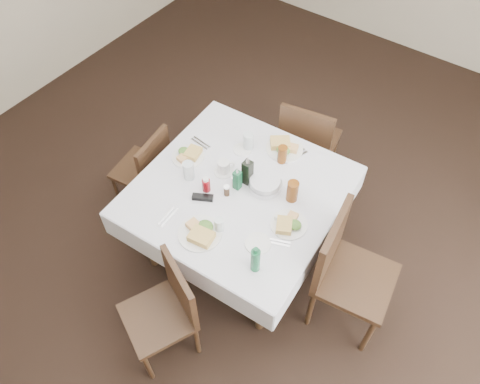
{
  "coord_description": "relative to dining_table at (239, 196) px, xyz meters",
  "views": [
    {
      "loc": [
        1.15,
        -1.6,
        3.31
      ],
      "look_at": [
        -0.01,
        0.01,
        0.8
      ],
      "focal_mm": 35.0,
      "sensor_mm": 36.0,
      "label": 1
    }
  ],
  "objects": [
    {
      "name": "iced_tea_b",
      "position": [
        0.34,
        0.14,
        0.16
      ],
      "size": [
        0.08,
        0.08,
        0.17
      ],
      "color": "brown",
      "rests_on": "dining_table"
    },
    {
      "name": "cutlery_s",
      "position": [
        -0.24,
        -0.47,
        0.08
      ],
      "size": [
        0.05,
        0.18,
        0.01
      ],
      "color": "silver",
      "rests_on": "dining_table"
    },
    {
      "name": "water_e",
      "position": [
        0.33,
        0.14,
        0.13
      ],
      "size": [
        0.06,
        0.06,
        0.11
      ],
      "color": "silver",
      "rests_on": "dining_table"
    },
    {
      "name": "cutlery_n",
      "position": [
        0.16,
        0.5,
        0.08
      ],
      "size": [
        0.12,
        0.21,
        0.01
      ],
      "color": "silver",
      "rests_on": "dining_table"
    },
    {
      "name": "chair_west",
      "position": [
        -0.87,
        -0.06,
        -0.21
      ],
      "size": [
        0.44,
        0.44,
        0.82
      ],
      "color": "#302112",
      "rests_on": "ground"
    },
    {
      "name": "oil_cruet_dark",
      "position": [
        0.01,
        0.09,
        0.19
      ],
      "size": [
        0.06,
        0.06,
        0.26
      ],
      "color": "black",
      "rests_on": "dining_table"
    },
    {
      "name": "salt_shaker",
      "position": [
        -0.05,
        0.01,
        0.12
      ],
      "size": [
        0.04,
        0.04,
        0.09
      ],
      "color": "white",
      "rests_on": "dining_table"
    },
    {
      "name": "side_plate_a",
      "position": [
        -0.2,
        0.32,
        0.08
      ],
      "size": [
        0.14,
        0.14,
        0.01
      ],
      "color": "white",
      "rests_on": "dining_table"
    },
    {
      "name": "chair_south",
      "position": [
        0.07,
        -0.88,
        -0.18
      ],
      "size": [
        0.55,
        0.55,
        0.88
      ],
      "color": "#302112",
      "rests_on": "ground"
    },
    {
      "name": "cutlery_e",
      "position": [
        0.46,
        -0.21,
        0.08
      ],
      "size": [
        0.17,
        0.1,
        0.01
      ],
      "color": "silver",
      "rests_on": "dining_table"
    },
    {
      "name": "bread_basket",
      "position": [
        0.14,
        0.12,
        0.12
      ],
      "size": [
        0.24,
        0.24,
        0.08
      ],
      "color": "silver",
      "rests_on": "dining_table"
    },
    {
      "name": "dining_table",
      "position": [
        0.0,
        0.0,
        0.0
      ],
      "size": [
        1.43,
        1.43,
        0.76
      ],
      "color": "#302112",
      "rests_on": "ground"
    },
    {
      "name": "meal_east",
      "position": [
        0.45,
        -0.06,
        0.1
      ],
      "size": [
        0.25,
        0.25,
        0.05
      ],
      "color": "white",
      "rests_on": "dining_table"
    },
    {
      "name": "water_w",
      "position": [
        -0.35,
        -0.12,
        0.15
      ],
      "size": [
        0.08,
        0.08,
        0.14
      ],
      "color": "silver",
      "rests_on": "dining_table"
    },
    {
      "name": "sugar_caddy",
      "position": [
        0.39,
        -0.06,
        0.1
      ],
      "size": [
        0.1,
        0.06,
        0.05
      ],
      "color": "white",
      "rests_on": "dining_table"
    },
    {
      "name": "chair_east",
      "position": [
        0.87,
        -0.01,
        -0.1
      ],
      "size": [
        0.55,
        0.55,
        1.02
      ],
      "color": "#302112",
      "rests_on": "ground"
    },
    {
      "name": "oil_cruet_green",
      "position": [
        -0.02,
        0.01,
        0.17
      ],
      "size": [
        0.05,
        0.05,
        0.2
      ],
      "color": "#165E36",
      "rests_on": "dining_table"
    },
    {
      "name": "meal_west",
      "position": [
        -0.48,
        0.04,
        0.1
      ],
      "size": [
        0.24,
        0.24,
        0.05
      ],
      "color": "white",
      "rests_on": "dining_table"
    },
    {
      "name": "room_shell",
      "position": [
        0.05,
        -0.05,
        1.03
      ],
      "size": [
        6.04,
        7.04,
        2.8
      ],
      "color": "beige",
      "rests_on": "ground"
    },
    {
      "name": "cutlery_w",
      "position": [
        -0.49,
        0.19,
        0.08
      ],
      "size": [
        0.17,
        0.06,
        0.01
      ],
      "color": "silver",
      "rests_on": "dining_table"
    },
    {
      "name": "coffee_mug",
      "position": [
        -0.18,
        0.07,
        0.13
      ],
      "size": [
        0.14,
        0.14,
        0.1
      ],
      "color": "white",
      "rests_on": "dining_table"
    },
    {
      "name": "green_bottle",
      "position": [
        0.44,
        -0.45,
        0.18
      ],
      "size": [
        0.06,
        0.06,
        0.23
      ],
      "color": "#165E36",
      "rests_on": "dining_table"
    },
    {
      "name": "side_plate_b",
      "position": [
        0.36,
        -0.29,
        0.08
      ],
      "size": [
        0.17,
        0.17,
        0.01
      ],
      "color": "white",
      "rests_on": "dining_table"
    },
    {
      "name": "chair_north",
      "position": [
        0.05,
        0.91,
        -0.15
      ],
      "size": [
        0.51,
        0.51,
        0.93
      ],
      "color": "#302112",
      "rests_on": "ground"
    },
    {
      "name": "meal_south",
      "position": [
        0.02,
        -0.45,
        0.1
      ],
      "size": [
        0.29,
        0.29,
        0.06
      ],
      "color": "white",
      "rests_on": "dining_table"
    },
    {
      "name": "sunglasses",
      "position": [
        -0.15,
        -0.21,
        0.09
      ],
      "size": [
        0.15,
        0.11,
        0.03
      ],
      "color": "black",
      "rests_on": "dining_table"
    },
    {
      "name": "meal_north",
      "position": [
        0.05,
        0.51,
        0.1
      ],
      "size": [
        0.28,
        0.28,
        0.06
      ],
      "color": "white",
      "rests_on": "dining_table"
    },
    {
      "name": "pepper_shaker",
      "position": [
        -0.04,
        -0.09,
        0.12
      ],
      "size": [
        0.04,
        0.04,
        0.09
      ],
      "color": "#442D1B",
      "rests_on": "dining_table"
    },
    {
      "name": "iced_tea_a",
      "position": [
        0.1,
        0.4,
        0.15
      ],
      "size": [
        0.07,
        0.07,
        0.14
      ],
      "color": "brown",
      "rests_on": "dining_table"
    },
    {
      "name": "water_s",
      "position": [
        0.1,
        -0.35,
        0.13
      ],
      "size": [
        0.06,
        0.06,
        0.11
      ],
      "color": "silver",
      "rests_on": "dining_table"
    },
    {
      "name": "ketchup_bottle",
      "position": [
        -0.18,
        -0.14,
        0.14
      ],
      "size": [
        0.06,
        0.06,
        0.12
      ],
      "color": "maroon",
      "rests_on": "dining_table"
    },
    {
      "name": "water_n",
      "position": [
        -0.17,
        0.36,
        0.15
      ],
      "size": [
        0.07,
        0.07,
        0.14
      ],
      "color": "silver",
      "rests_on": "dining_table"
    },
    {
      "name": "ground_plane",
      "position": [
        0.05,
        -0.05,
        -0.68
      ],
      "size": [
        7.0,
        7.0,
        0.0
      ],
      "primitive_type": "plane",
      "color": "black"
    }
  ]
}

